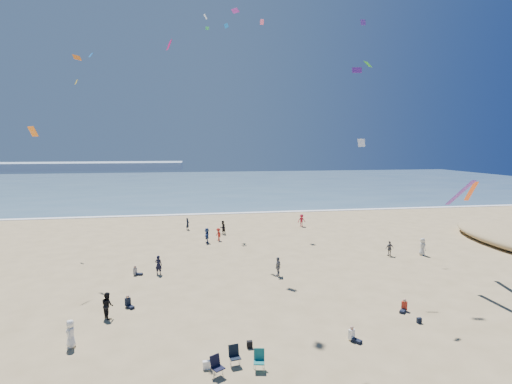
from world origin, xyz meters
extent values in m
plane|color=tan|center=(0.00, 0.00, 0.00)|extent=(220.00, 220.00, 0.00)
cube|color=#476B84|center=(0.00, 95.00, 0.03)|extent=(220.00, 100.00, 0.06)
cube|color=white|center=(0.00, 45.00, 0.04)|extent=(220.00, 1.20, 0.08)
cube|color=#7A8EA8|center=(-60.00, 170.00, 1.60)|extent=(110.00, 20.00, 3.20)
imported|color=red|center=(0.90, 27.14, 0.72)|extent=(0.88, 1.07, 1.44)
imported|color=black|center=(-2.56, 33.60, 0.77)|extent=(0.59, 0.67, 1.55)
imported|color=slate|center=(17.05, 17.91, 0.74)|extent=(0.90, 0.44, 1.48)
imported|color=navy|center=(-0.44, 26.31, 0.84)|extent=(0.60, 1.58, 1.67)
imported|color=red|center=(12.52, 33.25, 0.82)|extent=(1.09, 0.65, 1.64)
imported|color=black|center=(-4.99, 15.95, 0.82)|extent=(0.69, 0.57, 1.63)
imported|color=gray|center=(4.84, 13.76, 0.82)|extent=(0.87, 1.02, 1.64)
imported|color=black|center=(1.67, 30.40, 0.82)|extent=(1.01, 0.98, 1.64)
imported|color=silver|center=(20.38, 17.61, 0.86)|extent=(0.56, 0.85, 1.72)
imported|color=white|center=(-8.80, 4.20, 0.76)|extent=(0.57, 0.80, 1.52)
imported|color=black|center=(-7.55, 7.70, 0.84)|extent=(0.98, 1.03, 1.67)
cube|color=white|center=(-1.69, 0.82, 0.20)|extent=(0.35, 0.20, 0.40)
cube|color=black|center=(0.71, 2.48, 0.19)|extent=(0.30, 0.22, 0.38)
cube|color=black|center=(11.43, 3.70, 0.17)|extent=(0.28, 0.18, 0.34)
cube|color=orange|center=(-10.74, 6.22, 11.60)|extent=(0.73, 0.79, 0.55)
cube|color=blue|center=(1.92, 26.23, 23.42)|extent=(0.48, 0.70, 0.40)
cube|color=#57218B|center=(11.31, 13.80, 16.91)|extent=(0.80, 0.31, 0.47)
cube|color=white|center=(12.09, 14.22, 11.06)|extent=(0.64, 0.45, 0.67)
cube|color=yellow|center=(-14.19, 29.53, 17.69)|extent=(0.47, 0.58, 0.53)
cube|color=white|center=(0.39, 39.74, 28.35)|extent=(0.49, 0.62, 0.65)
cube|color=#E9558A|center=(7.90, 37.70, 27.42)|extent=(0.52, 0.45, 0.61)
cube|color=#79218F|center=(2.48, 22.90, 23.93)|extent=(0.83, 0.91, 0.33)
cube|color=orange|center=(-11.64, 19.99, 18.38)|extent=(0.65, 0.84, 0.42)
cube|color=#349C1A|center=(10.49, 10.03, 16.63)|extent=(0.64, 0.63, 0.46)
cube|color=blue|center=(-10.92, 21.98, 19.04)|extent=(0.54, 0.62, 0.39)
cube|color=#C70751|center=(-3.42, 9.59, 17.30)|extent=(0.42, 0.78, 0.58)
cube|color=green|center=(0.52, 37.92, 26.33)|extent=(0.49, 0.27, 0.38)
cube|color=#592F98|center=(17.12, 25.84, 24.41)|extent=(0.59, 0.24, 0.67)
cube|color=#5F29A6|center=(17.58, 8.86, 7.30)|extent=(0.35, 3.14, 2.21)
cube|color=#F55419|center=(20.65, 11.60, 7.06)|extent=(0.35, 2.64, 1.87)
camera|label=1|loc=(-2.38, -17.64, 10.86)|focal=28.00mm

